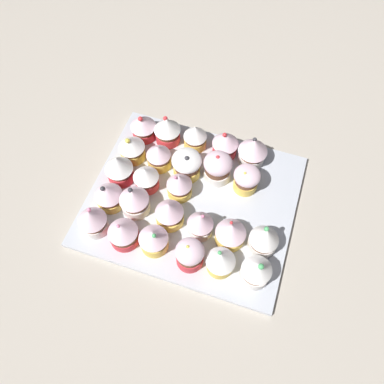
# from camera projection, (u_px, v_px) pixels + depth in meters

# --- Properties ---
(ground_plane) EXTENTS (1.80, 1.80, 0.03)m
(ground_plane) POSITION_uv_depth(u_px,v_px,m) (192.00, 204.00, 0.86)
(ground_plane) COLOR #B2A899
(baking_tray) EXTENTS (0.45, 0.38, 0.01)m
(baking_tray) POSITION_uv_depth(u_px,v_px,m) (192.00, 200.00, 0.84)
(baking_tray) COLOR silver
(baking_tray) RESTS_ON ground_plane
(cupcake_0) EXTENTS (0.06, 0.06, 0.08)m
(cupcake_0) POSITION_uv_depth(u_px,v_px,m) (92.00, 220.00, 0.76)
(cupcake_0) COLOR white
(cupcake_0) RESTS_ON baking_tray
(cupcake_1) EXTENTS (0.06, 0.06, 0.07)m
(cupcake_1) POSITION_uv_depth(u_px,v_px,m) (123.00, 232.00, 0.76)
(cupcake_1) COLOR #D1333D
(cupcake_1) RESTS_ON baking_tray
(cupcake_2) EXTENTS (0.06, 0.06, 0.07)m
(cupcake_2) POSITION_uv_depth(u_px,v_px,m) (154.00, 239.00, 0.75)
(cupcake_2) COLOR #EFC651
(cupcake_2) RESTS_ON baking_tray
(cupcake_3) EXTENTS (0.06, 0.06, 0.07)m
(cupcake_3) POSITION_uv_depth(u_px,v_px,m) (190.00, 254.00, 0.73)
(cupcake_3) COLOR #D1333D
(cupcake_3) RESTS_ON baking_tray
(cupcake_4) EXTENTS (0.06, 0.06, 0.07)m
(cupcake_4) POSITION_uv_depth(u_px,v_px,m) (221.00, 261.00, 0.73)
(cupcake_4) COLOR #EFC651
(cupcake_4) RESTS_ON baking_tray
(cupcake_5) EXTENTS (0.06, 0.06, 0.08)m
(cupcake_5) POSITION_uv_depth(u_px,v_px,m) (256.00, 271.00, 0.71)
(cupcake_5) COLOR white
(cupcake_5) RESTS_ON baking_tray
(cupcake_6) EXTENTS (0.06, 0.06, 0.07)m
(cupcake_6) POSITION_uv_depth(u_px,v_px,m) (109.00, 195.00, 0.80)
(cupcake_6) COLOR #EFC651
(cupcake_6) RESTS_ON baking_tray
(cupcake_7) EXTENTS (0.06, 0.06, 0.08)m
(cupcake_7) POSITION_uv_depth(u_px,v_px,m) (134.00, 200.00, 0.79)
(cupcake_7) COLOR white
(cupcake_7) RESTS_ON baking_tray
(cupcake_8) EXTENTS (0.06, 0.06, 0.07)m
(cupcake_8) POSITION_uv_depth(u_px,v_px,m) (169.00, 212.00, 0.77)
(cupcake_8) COLOR #EFC651
(cupcake_8) RESTS_ON baking_tray
(cupcake_9) EXTENTS (0.05, 0.05, 0.08)m
(cupcake_9) POSITION_uv_depth(u_px,v_px,m) (200.00, 223.00, 0.76)
(cupcake_9) COLOR white
(cupcake_9) RESTS_ON baking_tray
(cupcake_10) EXTENTS (0.06, 0.06, 0.07)m
(cupcake_10) POSITION_uv_depth(u_px,v_px,m) (231.00, 232.00, 0.76)
(cupcake_10) COLOR #EFC651
(cupcake_10) RESTS_ON baking_tray
(cupcake_11) EXTENTS (0.06, 0.06, 0.08)m
(cupcake_11) POSITION_uv_depth(u_px,v_px,m) (264.00, 239.00, 0.74)
(cupcake_11) COLOR white
(cupcake_11) RESTS_ON baking_tray
(cupcake_12) EXTENTS (0.06, 0.06, 0.08)m
(cupcake_12) POSITION_uv_depth(u_px,v_px,m) (120.00, 166.00, 0.83)
(cupcake_12) COLOR #D1333D
(cupcake_12) RESTS_ON baking_tray
(cupcake_13) EXTENTS (0.06, 0.06, 0.07)m
(cupcake_13) POSITION_uv_depth(u_px,v_px,m) (147.00, 176.00, 0.82)
(cupcake_13) COLOR #D1333D
(cupcake_13) RESTS_ON baking_tray
(cupcake_14) EXTENTS (0.06, 0.06, 0.07)m
(cupcake_14) POSITION_uv_depth(u_px,v_px,m) (179.00, 185.00, 0.81)
(cupcake_14) COLOR #EFC651
(cupcake_14) RESTS_ON baking_tray
(cupcake_15) EXTENTS (0.06, 0.06, 0.07)m
(cupcake_15) POSITION_uv_depth(u_px,v_px,m) (132.00, 148.00, 0.86)
(cupcake_15) COLOR #EFC651
(cupcake_15) RESTS_ON baking_tray
(cupcake_16) EXTENTS (0.06, 0.06, 0.07)m
(cupcake_16) POSITION_uv_depth(u_px,v_px,m) (159.00, 156.00, 0.85)
(cupcake_16) COLOR #EFC651
(cupcake_16) RESTS_ON baking_tray
(cupcake_17) EXTENTS (0.07, 0.07, 0.07)m
(cupcake_17) POSITION_uv_depth(u_px,v_px,m) (187.00, 164.00, 0.83)
(cupcake_17) COLOR #EFC651
(cupcake_17) RESTS_ON baking_tray
(cupcake_18) EXTENTS (0.06, 0.06, 0.08)m
(cupcake_18) POSITION_uv_depth(u_px,v_px,m) (218.00, 167.00, 0.83)
(cupcake_18) COLOR white
(cupcake_18) RESTS_ON baking_tray
(cupcake_19) EXTENTS (0.06, 0.06, 0.07)m
(cupcake_19) POSITION_uv_depth(u_px,v_px,m) (246.00, 179.00, 0.82)
(cupcake_19) COLOR #EFC651
(cupcake_19) RESTS_ON baking_tray
(cupcake_20) EXTENTS (0.06, 0.06, 0.07)m
(cupcake_20) POSITION_uv_depth(u_px,v_px,m) (143.00, 126.00, 0.88)
(cupcake_20) COLOR #D1333D
(cupcake_20) RESTS_ON baking_tray
(cupcake_21) EXTENTS (0.06, 0.06, 0.08)m
(cupcake_21) POSITION_uv_depth(u_px,v_px,m) (167.00, 130.00, 0.88)
(cupcake_21) COLOR #D1333D
(cupcake_21) RESTS_ON baking_tray
(cupcake_22) EXTENTS (0.05, 0.05, 0.07)m
(cupcake_22) POSITION_uv_depth(u_px,v_px,m) (195.00, 136.00, 0.87)
(cupcake_22) COLOR #EFC651
(cupcake_22) RESTS_ON baking_tray
(cupcake_23) EXTENTS (0.06, 0.06, 0.08)m
(cupcake_23) POSITION_uv_depth(u_px,v_px,m) (225.00, 143.00, 0.86)
(cupcake_23) COLOR #D1333D
(cupcake_23) RESTS_ON baking_tray
(cupcake_24) EXTENTS (0.07, 0.07, 0.08)m
(cupcake_24) POSITION_uv_depth(u_px,v_px,m) (253.00, 150.00, 0.85)
(cupcake_24) COLOR white
(cupcake_24) RESTS_ON baking_tray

